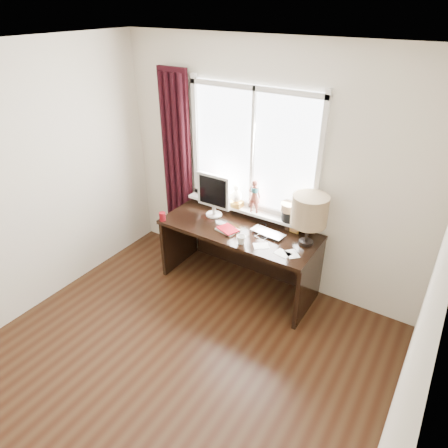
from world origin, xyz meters
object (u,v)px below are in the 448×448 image
Objects in this scene: red_cup at (162,216)px; laptop at (268,233)px; table_lamp at (310,211)px; desk at (243,243)px; monitor at (214,193)px; mug at (241,239)px.

laptop is at bearing 17.51° from red_cup.
laptop is 0.69× the size of table_lamp.
table_lamp reaches higher than desk.
desk is at bearing 26.38° from red_cup.
monitor is at bearing 179.71° from desk.
desk is (0.80, 0.40, -0.29)m from red_cup.
table_lamp is at bearing 0.08° from monitor.
table_lamp is at bearing 32.70° from mug.
table_lamp is at bearing 14.31° from laptop.
laptop is at bearing -3.79° from monitor.
red_cup reaches higher than laptop.
table_lamp is (1.10, 0.00, 0.09)m from monitor.
monitor is (-0.70, 0.05, 0.26)m from laptop.
table_lamp is at bearing 14.84° from red_cup.
table_lamp is (0.54, 0.35, 0.32)m from mug.
laptop is 0.75m from monitor.
laptop is 3.84× the size of mug.
mug is (-0.15, -0.30, 0.03)m from laptop.
desk is 3.47× the size of monitor.
red_cup is at bearing -176.94° from mug.
monitor is 0.94× the size of table_lamp.
mug is 1.01× the size of red_cup.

